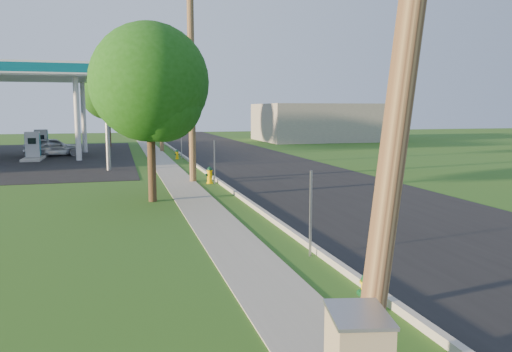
{
  "coord_description": "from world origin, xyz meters",
  "views": [
    {
      "loc": [
        -3.94,
        -6.26,
        3.37
      ],
      "look_at": [
        0.0,
        8.0,
        1.4
      ],
      "focal_mm": 35.0,
      "sensor_mm": 36.0,
      "label": 1
    }
  ],
  "objects_px": {
    "fuel_pump_ne": "(33,149)",
    "hydrant_near": "(367,293)",
    "utility_pole_mid": "(191,75)",
    "fuel_pump_se": "(42,145)",
    "tree_verge": "(153,87)",
    "hydrant_far": "(177,154)",
    "car_silver": "(53,147)",
    "tree_lot": "(109,95)",
    "hydrant_mid": "(210,175)",
    "price_pylon": "(105,71)",
    "utility_pole_far": "(160,92)"
  },
  "relations": [
    {
      "from": "fuel_pump_ne",
      "to": "hydrant_near",
      "type": "height_order",
      "value": "fuel_pump_ne"
    },
    {
      "from": "tree_verge",
      "to": "tree_lot",
      "type": "xyz_separation_m",
      "value": [
        -1.92,
        28.81,
        0.47
      ]
    },
    {
      "from": "utility_pole_mid",
      "to": "hydrant_near",
      "type": "bearing_deg",
      "value": -87.95
    },
    {
      "from": "utility_pole_mid",
      "to": "utility_pole_far",
      "type": "bearing_deg",
      "value": 90.0
    },
    {
      "from": "utility_pole_mid",
      "to": "price_pylon",
      "type": "relative_size",
      "value": 1.43
    },
    {
      "from": "tree_verge",
      "to": "utility_pole_far",
      "type": "bearing_deg",
      "value": 84.76
    },
    {
      "from": "tree_verge",
      "to": "hydrant_far",
      "type": "height_order",
      "value": "tree_verge"
    },
    {
      "from": "utility_pole_far",
      "to": "hydrant_near",
      "type": "xyz_separation_m",
      "value": [
        0.57,
        -34.07,
        -4.46
      ]
    },
    {
      "from": "fuel_pump_ne",
      "to": "hydrant_far",
      "type": "bearing_deg",
      "value": -11.82
    },
    {
      "from": "fuel_pump_ne",
      "to": "tree_lot",
      "type": "height_order",
      "value": "tree_lot"
    },
    {
      "from": "hydrant_mid",
      "to": "hydrant_far",
      "type": "relative_size",
      "value": 1.19
    },
    {
      "from": "tree_lot",
      "to": "tree_verge",
      "type": "bearing_deg",
      "value": -86.18
    },
    {
      "from": "fuel_pump_ne",
      "to": "car_silver",
      "type": "height_order",
      "value": "fuel_pump_ne"
    },
    {
      "from": "utility_pole_mid",
      "to": "fuel_pump_se",
      "type": "xyz_separation_m",
      "value": [
        -8.9,
        17.0,
        -4.23
      ]
    },
    {
      "from": "utility_pole_mid",
      "to": "tree_lot",
      "type": "bearing_deg",
      "value": 99.48
    },
    {
      "from": "fuel_pump_se",
      "to": "hydrant_mid",
      "type": "bearing_deg",
      "value": -61.78
    },
    {
      "from": "utility_pole_mid",
      "to": "hydrant_far",
      "type": "relative_size",
      "value": 14.72
    },
    {
      "from": "hydrant_near",
      "to": "car_silver",
      "type": "bearing_deg",
      "value": 105.05
    },
    {
      "from": "utility_pole_far",
      "to": "price_pylon",
      "type": "relative_size",
      "value": 1.39
    },
    {
      "from": "utility_pole_mid",
      "to": "hydrant_near",
      "type": "relative_size",
      "value": 13.86
    },
    {
      "from": "utility_pole_far",
      "to": "tree_verge",
      "type": "xyz_separation_m",
      "value": [
        -2.09,
        -22.78,
        -0.63
      ]
    },
    {
      "from": "fuel_pump_ne",
      "to": "hydrant_near",
      "type": "bearing_deg",
      "value": -71.95
    },
    {
      "from": "hydrant_far",
      "to": "hydrant_near",
      "type": "bearing_deg",
      "value": -89.87
    },
    {
      "from": "tree_verge",
      "to": "hydrant_far",
      "type": "relative_size",
      "value": 9.74
    },
    {
      "from": "price_pylon",
      "to": "car_silver",
      "type": "distance_m",
      "value": 11.82
    },
    {
      "from": "car_silver",
      "to": "tree_verge",
      "type": "bearing_deg",
      "value": -177.38
    },
    {
      "from": "fuel_pump_ne",
      "to": "utility_pole_mid",
      "type": "bearing_deg",
      "value": -55.6
    },
    {
      "from": "fuel_pump_ne",
      "to": "tree_verge",
      "type": "xyz_separation_m",
      "value": [
        6.81,
        -17.78,
        3.45
      ]
    },
    {
      "from": "hydrant_near",
      "to": "hydrant_far",
      "type": "distance_m",
      "value": 27.1
    },
    {
      "from": "fuel_pump_ne",
      "to": "fuel_pump_se",
      "type": "relative_size",
      "value": 1.0
    },
    {
      "from": "fuel_pump_ne",
      "to": "tree_verge",
      "type": "height_order",
      "value": "tree_verge"
    },
    {
      "from": "hydrant_far",
      "to": "utility_pole_mid",
      "type": "bearing_deg",
      "value": -92.66
    },
    {
      "from": "fuel_pump_se",
      "to": "price_pylon",
      "type": "distance_m",
      "value": 13.4
    },
    {
      "from": "fuel_pump_ne",
      "to": "hydrant_near",
      "type": "distance_m",
      "value": 30.57
    },
    {
      "from": "fuel_pump_se",
      "to": "hydrant_far",
      "type": "distance_m",
      "value": 11.15
    },
    {
      "from": "hydrant_near",
      "to": "tree_verge",
      "type": "bearing_deg",
      "value": 103.28
    },
    {
      "from": "fuel_pump_ne",
      "to": "hydrant_near",
      "type": "xyz_separation_m",
      "value": [
        9.47,
        -29.07,
        -0.38
      ]
    },
    {
      "from": "fuel_pump_ne",
      "to": "hydrant_mid",
      "type": "xyz_separation_m",
      "value": [
        9.56,
        -13.8,
        -0.33
      ]
    },
    {
      "from": "utility_pole_far",
      "to": "car_silver",
      "type": "relative_size",
      "value": 2.38
    },
    {
      "from": "utility_pole_mid",
      "to": "fuel_pump_ne",
      "type": "distance_m",
      "value": 16.31
    },
    {
      "from": "tree_lot",
      "to": "utility_pole_mid",
      "type": "bearing_deg",
      "value": -80.52
    },
    {
      "from": "hydrant_mid",
      "to": "hydrant_far",
      "type": "distance_m",
      "value": 11.84
    },
    {
      "from": "price_pylon",
      "to": "utility_pole_mid",
      "type": "bearing_deg",
      "value": -54.66
    },
    {
      "from": "tree_verge",
      "to": "price_pylon",
      "type": "bearing_deg",
      "value": 99.99
    },
    {
      "from": "fuel_pump_ne",
      "to": "hydrant_mid",
      "type": "relative_size",
      "value": 4.03
    },
    {
      "from": "fuel_pump_se",
      "to": "tree_verge",
      "type": "relative_size",
      "value": 0.49
    },
    {
      "from": "car_silver",
      "to": "price_pylon",
      "type": "bearing_deg",
      "value": -171.56
    },
    {
      "from": "price_pylon",
      "to": "hydrant_far",
      "type": "relative_size",
      "value": 10.29
    },
    {
      "from": "hydrant_far",
      "to": "car_silver",
      "type": "xyz_separation_m",
      "value": [
        -8.44,
        4.52,
        0.36
      ]
    },
    {
      "from": "fuel_pump_ne",
      "to": "hydrant_far",
      "type": "xyz_separation_m",
      "value": [
        9.41,
        -1.97,
        -0.4
      ]
    }
  ]
}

